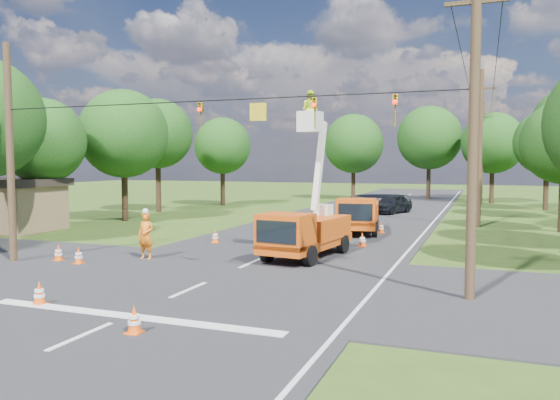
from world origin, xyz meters
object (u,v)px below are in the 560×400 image
at_px(tree_far_b, 429,138).
at_px(distant_car, 391,204).
at_px(traffic_cone_3, 362,240).
at_px(tree_right_e, 547,143).
at_px(tree_far_a, 354,144).
at_px(traffic_cone_2, 315,251).
at_px(shed, 12,204).
at_px(pole_left, 10,154).
at_px(traffic_cone_4, 79,256).
at_px(traffic_cone_5, 58,253).
at_px(tree_left_d, 124,134).
at_px(traffic_cone_7, 381,227).
at_px(tree_left_f, 222,146).
at_px(bucket_truck, 305,223).
at_px(pole_right_near, 474,130).
at_px(second_truck, 358,214).
at_px(traffic_cone_0, 39,293).
at_px(pole_right_far, 482,152).
at_px(tree_left_e, 158,134).
at_px(traffic_cone_8, 215,236).
at_px(ground_worker, 146,236).
at_px(tree_left_c, 42,141).
at_px(traffic_cone_1, 134,320).
at_px(tree_far_c, 493,143).
at_px(pole_right_mid, 480,147).

bearing_deg(tree_far_b, distant_car, -93.75).
relative_size(traffic_cone_3, tree_right_e, 0.08).
bearing_deg(tree_far_a, traffic_cone_2, -79.41).
relative_size(shed, tree_far_a, 0.58).
bearing_deg(pole_left, traffic_cone_4, 9.49).
relative_size(traffic_cone_5, tree_left_d, 0.08).
distance_m(traffic_cone_7, tree_far_b, 31.24).
bearing_deg(traffic_cone_7, distant_car, 96.43).
bearing_deg(traffic_cone_4, traffic_cone_2, 27.13).
distance_m(traffic_cone_2, pole_left, 13.28).
bearing_deg(tree_left_f, bucket_truck, -56.57).
xyz_separation_m(traffic_cone_4, tree_left_d, (-8.45, 14.51, 5.77)).
distance_m(pole_right_near, tree_left_f, 37.99).
height_order(second_truck, traffic_cone_0, second_truck).
xyz_separation_m(traffic_cone_3, traffic_cone_7, (-0.06, 5.46, 0.00)).
distance_m(tree_right_e, tree_far_a, 20.43).
bearing_deg(traffic_cone_7, bucket_truck, -99.66).
relative_size(distant_car, pole_right_far, 0.45).
relative_size(tree_left_e, tree_far_a, 0.99).
bearing_deg(traffic_cone_8, ground_worker, -96.88).
relative_size(tree_left_c, tree_left_e, 0.86).
xyz_separation_m(distant_car, tree_left_e, (-18.63, -5.08, 5.72)).
xyz_separation_m(traffic_cone_1, tree_left_c, (-17.51, 15.32, 5.08)).
relative_size(pole_right_far, tree_left_e, 1.06).
bearing_deg(traffic_cone_0, tree_right_e, 67.05).
height_order(distant_car, traffic_cone_3, distant_car).
height_order(traffic_cone_7, pole_right_near, pole_right_near).
height_order(pole_right_far, tree_left_d, pole_right_far).
relative_size(bucket_truck, ground_worker, 3.55).
bearing_deg(traffic_cone_2, distant_car, 90.75).
bearing_deg(traffic_cone_3, traffic_cone_8, -169.34).
distance_m(traffic_cone_0, shed, 19.80).
xyz_separation_m(bucket_truck, traffic_cone_1, (-0.65, -11.39, -1.19)).
distance_m(traffic_cone_4, pole_left, 5.11).
distance_m(traffic_cone_2, tree_far_c, 38.22).
distance_m(ground_worker, pole_right_far, 40.02).
xyz_separation_m(ground_worker, pole_left, (-4.86, -2.42, 3.48)).
bearing_deg(tree_far_c, traffic_cone_1, -99.96).
height_order(traffic_cone_1, traffic_cone_4, same).
height_order(pole_right_near, tree_far_a, pole_right_near).
distance_m(traffic_cone_1, traffic_cone_4, 10.17).
xyz_separation_m(distant_car, pole_right_far, (6.67, 12.92, 4.33)).
bearing_deg(traffic_cone_1, ground_worker, 122.88).
bearing_deg(tree_left_f, tree_far_a, 52.99).
xyz_separation_m(tree_left_e, tree_right_e, (30.60, 13.00, -0.68)).
height_order(bucket_truck, tree_far_c, tree_far_c).
xyz_separation_m(traffic_cone_4, traffic_cone_5, (-1.29, 0.27, 0.00)).
bearing_deg(tree_left_e, pole_right_mid, -4.52).
bearing_deg(shed, tree_far_c, 51.03).
height_order(tree_left_c, tree_far_a, tree_far_a).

